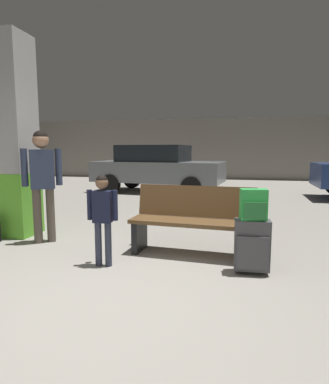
{
  "coord_description": "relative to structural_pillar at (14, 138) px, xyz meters",
  "views": [
    {
      "loc": [
        1.1,
        -2.58,
        1.37
      ],
      "look_at": [
        0.28,
        1.3,
        0.85
      ],
      "focal_mm": 30.54,
      "sensor_mm": 36.0,
      "label": 1
    }
  ],
  "objects": [
    {
      "name": "ground_plane",
      "position": [
        2.28,
        2.01,
        -1.59
      ],
      "size": [
        18.0,
        18.0,
        0.1
      ],
      "primitive_type": "cube",
      "color": "gray"
    },
    {
      "name": "child",
      "position": [
        1.9,
        -1.07,
        -0.88
      ],
      "size": [
        0.37,
        0.21,
        1.08
      ],
      "color": "#33384C",
      "rests_on": "ground_plane"
    },
    {
      "name": "parked_car_far",
      "position": [
        0.98,
        5.66,
        -0.74
      ],
      "size": [
        4.28,
        2.19,
        1.51
      ],
      "color": "slate",
      "rests_on": "ground_plane"
    },
    {
      "name": "backpack_bright",
      "position": [
        3.61,
        -0.96,
        -0.77
      ],
      "size": [
        0.3,
        0.22,
        0.34
      ],
      "color": "green",
      "rests_on": "suitcase"
    },
    {
      "name": "garage_back_wall",
      "position": [
        2.28,
        10.87,
        -0.14
      ],
      "size": [
        18.0,
        0.12,
        2.8
      ],
      "primitive_type": "cube",
      "color": "gray",
      "rests_on": "ground_plane"
    },
    {
      "name": "bench",
      "position": [
        2.88,
        -0.4,
        -1.1
      ],
      "size": [
        1.64,
        0.66,
        0.89
      ],
      "color": "brown",
      "rests_on": "ground_plane"
    },
    {
      "name": "structural_pillar",
      "position": [
        0.0,
        0.0,
        0.0
      ],
      "size": [
        0.57,
        0.57,
        3.11
      ],
      "color": "#66C633",
      "rests_on": "ground_plane"
    },
    {
      "name": "suitcase",
      "position": [
        3.61,
        -0.96,
        -1.22
      ],
      "size": [
        0.39,
        0.24,
        0.6
      ],
      "color": "#4C4C51",
      "rests_on": "ground_plane"
    },
    {
      "name": "adult",
      "position": [
        0.67,
        -0.31,
        -0.53
      ],
      "size": [
        0.47,
        0.37,
        1.64
      ],
      "color": "brown",
      "rests_on": "ground_plane"
    }
  ]
}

